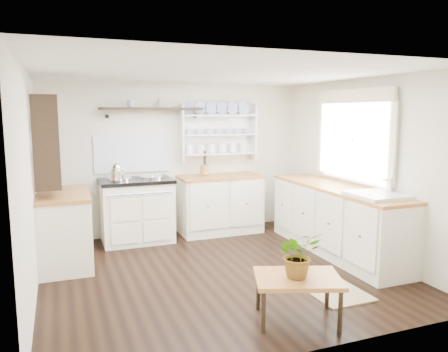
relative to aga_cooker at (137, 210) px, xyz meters
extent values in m
cube|color=black|center=(0.70, -1.57, -0.47)|extent=(4.00, 3.80, 0.01)
cube|color=beige|center=(0.70, 0.33, 0.68)|extent=(4.00, 0.02, 2.30)
cube|color=beige|center=(2.70, -1.57, 0.68)|extent=(0.02, 3.80, 2.30)
cube|color=beige|center=(-1.30, -1.57, 0.68)|extent=(0.02, 3.80, 2.30)
cube|color=white|center=(0.70, -1.57, 1.83)|extent=(4.00, 3.80, 0.01)
cube|color=white|center=(2.66, -1.42, 1.03)|extent=(0.04, 1.40, 1.00)
cube|color=white|center=(2.64, -1.42, 1.03)|extent=(0.02, 1.50, 1.10)
cube|color=#F1EBC0|center=(2.62, -1.42, 1.61)|extent=(0.04, 1.55, 0.18)
cube|color=white|center=(0.00, 0.00, -0.03)|extent=(0.99, 0.64, 0.87)
cube|color=black|center=(0.00, 0.00, 0.43)|extent=(1.03, 0.68, 0.05)
cylinder|color=silver|center=(-0.23, 0.00, 0.47)|extent=(0.34, 0.34, 0.03)
cylinder|color=silver|center=(0.23, 0.00, 0.47)|extent=(0.34, 0.34, 0.03)
cylinder|color=silver|center=(0.00, -0.36, 0.30)|extent=(0.89, 0.02, 0.02)
cube|color=white|center=(1.30, 0.03, -0.03)|extent=(1.25, 0.60, 0.88)
cube|color=brown|center=(1.30, 0.03, 0.41)|extent=(1.27, 0.63, 0.04)
cube|color=white|center=(2.40, -1.47, -0.03)|extent=(0.60, 2.40, 0.88)
cube|color=brown|center=(2.40, -1.47, 0.41)|extent=(0.62, 2.43, 0.04)
cube|color=white|center=(2.40, -2.22, 0.33)|extent=(0.55, 0.60, 0.28)
cylinder|color=silver|center=(2.60, -2.22, 0.53)|extent=(0.02, 0.02, 0.22)
cube|color=white|center=(-1.00, -0.67, -0.03)|extent=(0.60, 1.10, 0.88)
cube|color=brown|center=(-1.00, -0.67, 0.41)|extent=(0.62, 1.13, 0.04)
cube|color=white|center=(1.35, 0.31, 1.08)|extent=(1.20, 0.03, 0.90)
cube|color=white|center=(1.35, 0.22, 1.08)|extent=(1.20, 0.22, 0.02)
cylinder|color=navy|center=(1.35, 0.23, 1.35)|extent=(0.20, 0.02, 0.20)
cube|color=black|center=(0.30, 0.20, 1.45)|extent=(1.50, 0.24, 0.04)
cone|color=black|center=(-0.35, 0.27, 1.34)|extent=(0.06, 0.20, 0.06)
cone|color=black|center=(0.95, 0.27, 1.34)|extent=(0.06, 0.20, 0.06)
cube|color=black|center=(-1.14, -0.67, 1.08)|extent=(0.28, 0.80, 1.05)
cylinder|color=#9F733A|center=(1.07, 0.11, 0.52)|extent=(0.13, 0.13, 0.15)
cube|color=brown|center=(0.93, -2.97, -0.08)|extent=(0.90, 0.77, 0.04)
cylinder|color=black|center=(0.54, -3.07, -0.28)|extent=(0.04, 0.04, 0.37)
cylinder|color=black|center=(0.69, -2.65, -0.28)|extent=(0.04, 0.04, 0.37)
cylinder|color=black|center=(1.16, -3.29, -0.28)|extent=(0.04, 0.04, 0.37)
cylinder|color=black|center=(1.31, -2.87, -0.28)|extent=(0.04, 0.04, 0.37)
imported|color=#3F7233|center=(0.93, -2.97, 0.15)|extent=(0.39, 0.34, 0.42)
cube|color=olive|center=(1.61, -2.50, -0.46)|extent=(0.57, 0.86, 0.02)
camera|label=1|loc=(-1.02, -6.22, 1.40)|focal=35.00mm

